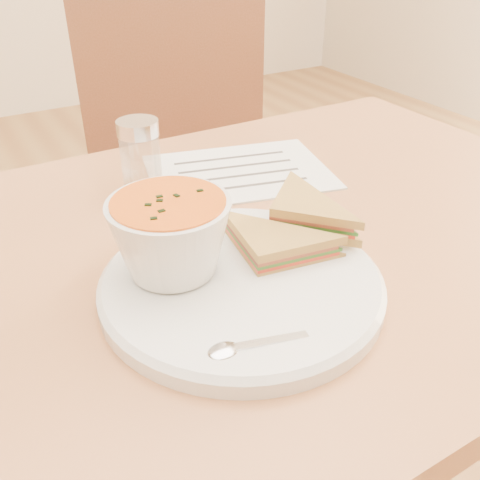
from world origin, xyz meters
TOP-DOWN VIEW (x-y plane):
  - dining_table at (0.00, 0.00)m, footprint 1.00×0.70m
  - chair_far at (0.12, 0.50)m, footprint 0.55×0.55m
  - plate at (-0.10, -0.10)m, footprint 0.35×0.35m
  - soup_bowl at (-0.15, -0.06)m, footprint 0.13×0.13m
  - sandwich_half_a at (-0.08, -0.11)m, footprint 0.12×0.12m
  - sandwich_half_b at (-0.03, -0.05)m, footprint 0.15×0.15m
  - spoon at (-0.12, -0.20)m, footprint 0.16×0.07m
  - paper_menu at (0.05, 0.16)m, footprint 0.31×0.26m
  - condiment_shaker at (-0.09, 0.18)m, footprint 0.07×0.07m

SIDE VIEW (x-z plane):
  - dining_table at x=0.00m, z-range 0.00..0.75m
  - chair_far at x=0.12m, z-range 0.00..0.98m
  - paper_menu at x=0.05m, z-range 0.75..0.75m
  - plate at x=-0.10m, z-range 0.75..0.77m
  - spoon at x=-0.12m, z-range 0.77..0.78m
  - sandwich_half_a at x=-0.08m, z-range 0.77..0.80m
  - sandwich_half_b at x=-0.03m, z-range 0.78..0.81m
  - condiment_shaker at x=-0.09m, z-range 0.75..0.85m
  - soup_bowl at x=-0.15m, z-range 0.77..0.85m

